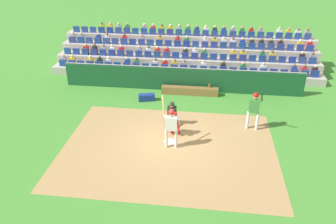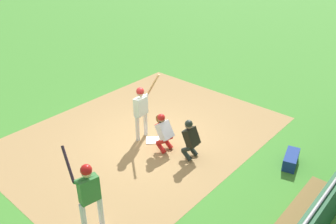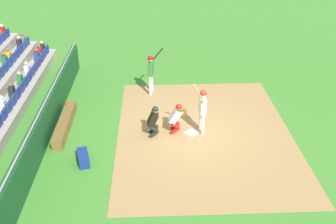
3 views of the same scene
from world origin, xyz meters
name	(u,v)px [view 2 (image 2 of 3)]	position (x,y,z in m)	size (l,w,h in m)	color
ground_plane	(153,141)	(0.00, 0.00, 0.00)	(160.00, 160.00, 0.00)	#3F842F
infield_dirt_patch	(142,135)	(0.00, 0.50, 0.00)	(9.06, 6.80, 0.01)	#A07F50
home_plate_marker	(153,140)	(0.00, 0.00, 0.02)	(0.44, 0.44, 0.02)	white
batter_at_plate	(141,107)	(-0.08, 0.40, 1.15)	(0.73, 0.58, 2.28)	silver
catcher_crouching	(164,130)	(-0.12, -0.60, 0.70)	(0.47, 0.71, 1.26)	#B31B18
home_plate_umpire	(190,138)	(0.08, -1.48, 0.70)	(0.48, 0.47, 1.29)	black
dugout_wall	(329,204)	(0.00, -5.60, 0.68)	(13.79, 0.24, 1.41)	#154826
dugout_bench	(293,220)	(-0.54, -5.05, 0.22)	(3.22, 0.40, 0.44)	brown
equipment_duffel_bag	(291,159)	(1.76, -3.98, 0.18)	(0.88, 0.36, 0.37)	navy
on_deck_batter	(88,191)	(-3.69, -1.57, 1.18)	(0.60, 0.76, 2.20)	silver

